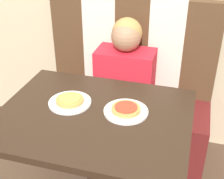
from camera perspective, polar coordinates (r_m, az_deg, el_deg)
name	(u,v)px	position (r m, az deg, el deg)	size (l,w,h in m)	color
booth_seat	(124,126)	(2.35, 2.19, -6.68)	(1.19, 0.48, 0.44)	#5B1919
booth_backrest	(132,46)	(2.24, 3.72, 8.02)	(1.19, 0.08, 0.69)	#4C331E
dining_table	(94,131)	(1.59, -3.24, -7.51)	(0.94, 0.75, 0.76)	black
person	(126,65)	(2.09, 2.49, 4.58)	(0.39, 0.23, 0.60)	red
plate_left	(70,102)	(1.62, -7.70, -2.36)	(0.22, 0.22, 0.01)	white
plate_right	(126,111)	(1.54, 2.56, -4.01)	(0.22, 0.22, 0.01)	white
pizza_left	(70,100)	(1.61, -7.73, -1.87)	(0.14, 0.14, 0.02)	#C68E47
pizza_right	(126,109)	(1.53, 2.57, -3.51)	(0.14, 0.14, 0.02)	#C68E47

